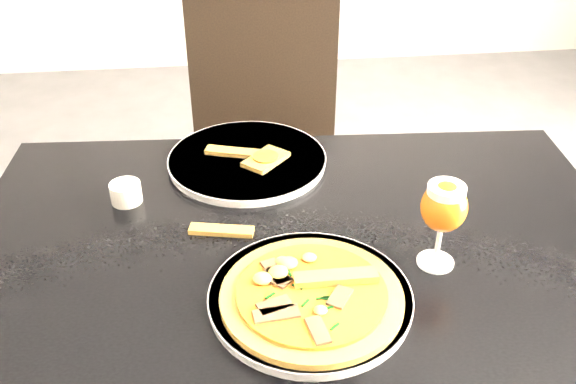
{
  "coord_description": "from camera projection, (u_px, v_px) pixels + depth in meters",
  "views": [
    {
      "loc": [
        0.1,
        -0.62,
        1.45
      ],
      "look_at": [
        0.21,
        0.32,
        0.83
      ],
      "focal_mm": 40.0,
      "sensor_mm": 36.0,
      "label": 1
    }
  ],
  "objects": [
    {
      "name": "dining_table",
      "position": [
        298.0,
        282.0,
        1.19
      ],
      "size": [
        1.25,
        0.87,
        0.75
      ],
      "rotation": [
        0.0,
        0.0,
        -0.06
      ],
      "color": "black",
      "rests_on": "ground"
    },
    {
      "name": "chair_far",
      "position": [
        264.0,
        157.0,
        1.83
      ],
      "size": [
        0.48,
        0.48,
        0.96
      ],
      "rotation": [
        0.0,
        0.0,
        -0.08
      ],
      "color": "black",
      "rests_on": "ground"
    },
    {
      "name": "plate_main",
      "position": [
        310.0,
        298.0,
        1.01
      ],
      "size": [
        0.33,
        0.33,
        0.02
      ],
      "primitive_type": "cylinder",
      "rotation": [
        0.0,
        0.0,
        0.04
      ],
      "color": "white",
      "rests_on": "dining_table"
    },
    {
      "name": "pizza",
      "position": [
        312.0,
        295.0,
        0.99
      ],
      "size": [
        0.28,
        0.28,
        0.03
      ],
      "rotation": [
        0.0,
        0.0,
        -0.31
      ],
      "color": "olive",
      "rests_on": "plate_main"
    },
    {
      "name": "plate_second",
      "position": [
        247.0,
        161.0,
        1.36
      ],
      "size": [
        0.38,
        0.38,
        0.02
      ],
      "primitive_type": "cylinder",
      "rotation": [
        0.0,
        0.0,
        0.15
      ],
      "color": "white",
      "rests_on": "dining_table"
    },
    {
      "name": "crust_scraps",
      "position": [
        255.0,
        157.0,
        1.35
      ],
      "size": [
        0.18,
        0.13,
        0.01
      ],
      "rotation": [
        0.0,
        0.0,
        0.14
      ],
      "color": "olive",
      "rests_on": "plate_second"
    },
    {
      "name": "loose_crust",
      "position": [
        221.0,
        230.0,
        1.16
      ],
      "size": [
        0.12,
        0.05,
        0.01
      ],
      "primitive_type": "cube",
      "rotation": [
        0.0,
        0.0,
        -0.21
      ],
      "color": "olive",
      "rests_on": "dining_table"
    },
    {
      "name": "sauce_cup",
      "position": [
        126.0,
        192.0,
        1.24
      ],
      "size": [
        0.06,
        0.06,
        0.04
      ],
      "color": "beige",
      "rests_on": "dining_table"
    },
    {
      "name": "beer_glass",
      "position": [
        444.0,
        208.0,
        1.03
      ],
      "size": [
        0.08,
        0.08,
        0.16
      ],
      "color": "silver",
      "rests_on": "dining_table"
    }
  ]
}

